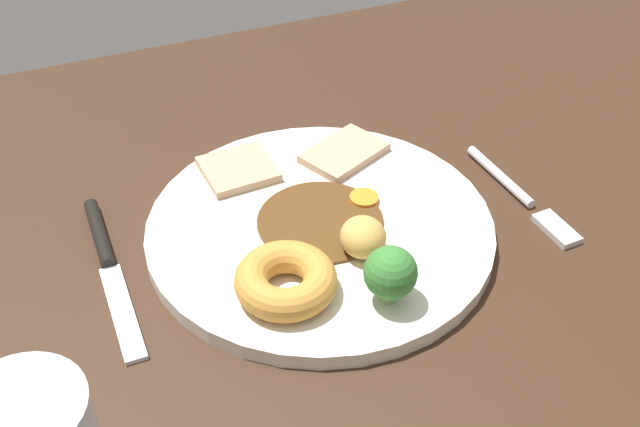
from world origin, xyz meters
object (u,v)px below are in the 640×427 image
Objects in this scene: dinner_plate at (320,229)px; carrot_coin_front at (364,199)px; knife at (107,259)px; meat_slice_main at (238,169)px; broccoli_floret at (390,273)px; roast_potato_left at (363,237)px; fork at (522,197)px; meat_slice_under at (344,153)px; yorkshire_pudding at (286,280)px.

carrot_coin_front reaches higher than dinner_plate.
knife is (17.57, -3.48, -0.25)cm from dinner_plate.
broccoli_floret reaches higher than meat_slice_main.
fork is at bearing -172.79° from roast_potato_left.
fork is 0.83× the size of knife.
broccoli_floret reaches higher than knife.
meat_slice_under is at bearing -132.80° from fork.
fork is (-24.38, -4.12, -2.32)cm from yorkshire_pudding.
yorkshire_pudding is at bearing 37.50° from carrot_coin_front.
yorkshire_pudding is 3.12× the size of carrot_coin_front.
meat_slice_under is 13.52cm from roast_potato_left.
fork is (-12.94, 10.68, -1.41)cm from meat_slice_under.
dinner_plate is at bearing 14.20° from carrot_coin_front.
meat_slice_under is 7.01cm from carrot_coin_front.
broccoli_floret is 0.26× the size of knife.
knife is at bearing 11.16° from meat_slice_under.
meat_slice_main is 0.41× the size of fork.
broccoli_floret reaches higher than fork.
meat_slice_under is at bearing 101.32° from knife.
meat_slice_main is (4.21, -9.45, 1.10)cm from dinner_plate.
meat_slice_under is at bearing -107.58° from roast_potato_left.
roast_potato_left is at bearing -165.06° from yorkshire_pudding.
meat_slice_main is 12.14cm from carrot_coin_front.
broccoli_floret is 0.32× the size of fork.
roast_potato_left is at bearing 112.84° from meat_slice_main.
dinner_plate reaches higher than knife.
meat_slice_under reaches higher than carrot_coin_front.
knife is (23.41, 4.62, -1.35)cm from meat_slice_under.
meat_slice_main is 10.13cm from meat_slice_under.
meat_slice_under reaches higher than knife.
roast_potato_left reaches higher than yorkshire_pudding.
roast_potato_left reaches higher than dinner_plate.
broccoli_floret is (-1.34, 10.35, 3.43)cm from dinner_plate.
meat_slice_under is at bearing -125.76° from dinner_plate.
yorkshire_pudding is (5.60, 6.70, 2.01)cm from dinner_plate.
meat_slice_main is 25.98cm from fork.
meat_slice_main is at bearing -94.92° from yorkshire_pudding.
yorkshire_pudding is at bearing -27.75° from broccoli_floret.
roast_potato_left is 1.58× the size of carrot_coin_front.
dinner_plate is 6.13× the size of broccoli_floret.
meat_slice_main is at bearing 114.23° from knife.
carrot_coin_front is (1.15, 6.91, -0.12)cm from meat_slice_under.
yorkshire_pudding is 7.63cm from roast_potato_left.
knife reaches higher than fork.
meat_slice_under is at bearing 172.34° from meat_slice_main.
yorkshire_pudding is at bearing 50.12° from dinner_plate.
meat_slice_under is at bearing -99.48° from carrot_coin_front.
meat_slice_main is at bearing -67.16° from roast_potato_left.
broccoli_floret is at bearing 97.38° from dinner_plate.
yorkshire_pudding reaches higher than fork.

